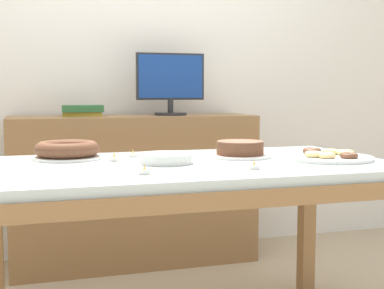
# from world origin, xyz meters

# --- Properties ---
(wall_back) EXTENTS (8.00, 0.10, 2.60)m
(wall_back) POSITION_xyz_m (0.00, 1.45, 1.30)
(wall_back) COLOR white
(wall_back) RESTS_ON ground
(dining_table) EXTENTS (1.65, 0.92, 0.76)m
(dining_table) POSITION_xyz_m (0.00, 0.00, 0.67)
(dining_table) COLOR silver
(dining_table) RESTS_ON ground
(sideboard) EXTENTS (1.46, 0.44, 0.90)m
(sideboard) POSITION_xyz_m (0.00, 1.15, 0.45)
(sideboard) COLOR olive
(sideboard) RESTS_ON ground
(computer_monitor) EXTENTS (0.42, 0.20, 0.38)m
(computer_monitor) POSITION_xyz_m (0.23, 1.15, 1.09)
(computer_monitor) COLOR #262628
(computer_monitor) RESTS_ON sideboard
(book_stack) EXTENTS (0.25, 0.18, 0.07)m
(book_stack) POSITION_xyz_m (-0.30, 1.15, 0.93)
(book_stack) COLOR #B29933
(book_stack) RESTS_ON sideboard
(cake_chocolate_round) EXTENTS (0.27, 0.27, 0.07)m
(cake_chocolate_round) POSITION_xyz_m (0.26, 0.10, 0.79)
(cake_chocolate_round) COLOR silver
(cake_chocolate_round) RESTS_ON dining_table
(cake_golden_bundt) EXTENTS (0.29, 0.29, 0.07)m
(cake_golden_bundt) POSITION_xyz_m (-0.45, 0.26, 0.80)
(cake_golden_bundt) COLOR silver
(cake_golden_bundt) RESTS_ON dining_table
(pastry_platter) EXTENTS (0.37, 0.37, 0.04)m
(pastry_platter) POSITION_xyz_m (0.59, -0.08, 0.77)
(pastry_platter) COLOR silver
(pastry_platter) RESTS_ON dining_table
(plate_stack) EXTENTS (0.21, 0.21, 0.04)m
(plate_stack) POSITION_xyz_m (-0.09, 0.00, 0.78)
(plate_stack) COLOR silver
(plate_stack) RESTS_ON dining_table
(tealight_left_edge) EXTENTS (0.04, 0.04, 0.04)m
(tealight_left_edge) POSITION_xyz_m (0.17, -0.26, 0.77)
(tealight_left_edge) COLOR silver
(tealight_left_edge) RESTS_ON dining_table
(tealight_near_front) EXTENTS (0.04, 0.04, 0.04)m
(tealight_near_front) POSITION_xyz_m (-0.18, 0.24, 0.77)
(tealight_near_front) COLOR silver
(tealight_near_front) RESTS_ON dining_table
(tealight_near_cakes) EXTENTS (0.04, 0.04, 0.04)m
(tealight_near_cakes) POSITION_xyz_m (-0.23, -0.26, 0.77)
(tealight_near_cakes) COLOR silver
(tealight_near_cakes) RESTS_ON dining_table
(tealight_centre) EXTENTS (0.04, 0.04, 0.04)m
(tealight_centre) POSITION_xyz_m (-0.28, 0.13, 0.77)
(tealight_centre) COLOR silver
(tealight_centre) RESTS_ON dining_table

